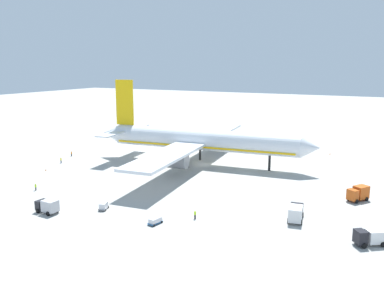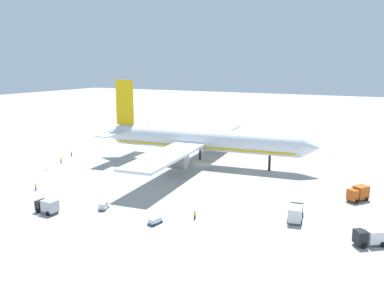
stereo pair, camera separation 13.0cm
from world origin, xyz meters
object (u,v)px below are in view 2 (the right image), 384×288
Objects in this scene: service_truck_3 at (296,212)px; traffic_cone_2 at (247,140)px; ground_worker_1 at (61,160)px; ground_worker_2 at (72,154)px; traffic_cone_1 at (330,154)px; service_truck_0 at (370,237)px; ground_worker_4 at (36,187)px; ground_worker_3 at (195,215)px; traffic_cone_0 at (46,170)px; service_truck_4 at (358,193)px; baggage_cart_0 at (103,206)px; airliner at (199,140)px; baggage_cart_1 at (155,221)px; service_truck_2 at (47,206)px.

service_truck_3 is 11.99× the size of traffic_cone_2.
ground_worker_1 reaches higher than ground_worker_2.
service_truck_0 is at bearing -76.10° from traffic_cone_1.
ground_worker_3 is at bearing 1.90° from ground_worker_4.
ground_worker_4 is at bearing -57.12° from ground_worker_1.
ground_worker_4 is at bearing -170.80° from service_truck_3.
traffic_cone_0 is at bearing 130.04° from ground_worker_4.
service_truck_3 is 80.58m from ground_worker_2.
service_truck_4 reaches higher than baggage_cart_0.
service_truck_0 reaches higher than traffic_cone_1.
service_truck_3 reaches higher than ground_worker_3.
traffic_cone_1 is at bearing 43.72° from airliner.
service_truck_0 reaches higher than ground_worker_4.
baggage_cart_1 is 6.49× the size of traffic_cone_2.
traffic_cone_0 is 76.68m from traffic_cone_2.
airliner is 11.30× the size of service_truck_3.
traffic_cone_1 is (70.34, 49.76, -0.61)m from ground_worker_1.
service_truck_2 reaches higher than service_truck_0.
baggage_cart_0 is 1.99× the size of ground_worker_4.
service_truck_4 reaches higher than baggage_cart_1.
traffic_cone_0 is (-80.37, -13.16, -1.46)m from service_truck_4.
service_truck_2 reaches higher than ground_worker_1.
baggage_cart_1 reaches higher than traffic_cone_1.
traffic_cone_2 is at bearing 84.32° from service_truck_2.
service_truck_3 is 11.99× the size of traffic_cone_1.
baggage_cart_0 is at bearing -167.96° from ground_worker_3.
ground_worker_1 is 26.98m from ground_worker_4.
airliner is 44.08m from baggage_cart_0.
baggage_cart_1 is at bearing -6.76° from ground_worker_4.
ground_worker_3 is (56.29, -21.28, -0.01)m from ground_worker_1.
ground_worker_4 is 2.96× the size of traffic_cone_2.
service_truck_4 is at bearing 9.30° from traffic_cone_0.
airliner is at bearing 89.79° from baggage_cart_0.
ground_worker_1 reaches higher than traffic_cone_1.
service_truck_0 is at bearing 8.13° from baggage_cart_0.
airliner is 15.44× the size of service_truck_2.
airliner is 47.26m from ground_worker_4.
ground_worker_4 is at bearing -178.10° from ground_worker_3.
service_truck_0 is at bearing 13.52° from baggage_cart_1.
traffic_cone_2 is at bearing 116.31° from service_truck_3.
airliner is 42.11m from ground_worker_1.
baggage_cart_1 is (-36.34, -8.74, -0.82)m from service_truck_0.
baggage_cart_0 is at bearing -146.93° from service_truck_4.
traffic_cone_1 is (41.77, 81.78, -1.22)m from service_truck_2.
ground_worker_2 is at bearing 128.73° from service_truck_2.
ground_worker_1 reaches higher than traffic_cone_2.
traffic_cone_2 is (37.69, 59.71, -0.61)m from ground_worker_1.
ground_worker_2 is 2.93× the size of traffic_cone_1.
ground_worker_3 is (19.05, 4.06, 0.08)m from baggage_cart_0.
baggage_cart_1 is 7.88m from ground_worker_3.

